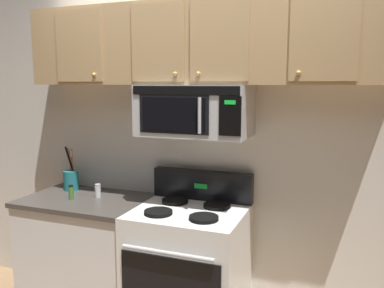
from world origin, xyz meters
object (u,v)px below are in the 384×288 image
at_px(stove_range, 189,270).
at_px(salt_shaker, 98,191).
at_px(over_range_microwave, 195,111).
at_px(spice_jar, 71,192).
at_px(utensil_crock_teal, 71,178).

height_order(stove_range, salt_shaker, stove_range).
bearing_deg(salt_shaker, over_range_microwave, 4.79).
xyz_separation_m(stove_range, spice_jar, (-0.91, -0.07, 0.49)).
bearing_deg(stove_range, over_range_microwave, 90.14).
bearing_deg(spice_jar, salt_shaker, 38.12).
relative_size(utensil_crock_teal, salt_shaker, 3.49).
height_order(utensil_crock_teal, salt_shaker, utensil_crock_teal).
bearing_deg(salt_shaker, stove_range, -3.95).
distance_m(over_range_microwave, utensil_crock_teal, 1.23).
bearing_deg(utensil_crock_teal, salt_shaker, -18.73).
distance_m(utensil_crock_teal, salt_shaker, 0.35).
bearing_deg(utensil_crock_teal, over_range_microwave, -2.47).
distance_m(utensil_crock_teal, spice_jar, 0.29).
relative_size(stove_range, over_range_microwave, 1.47).
distance_m(stove_range, over_range_microwave, 1.11).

